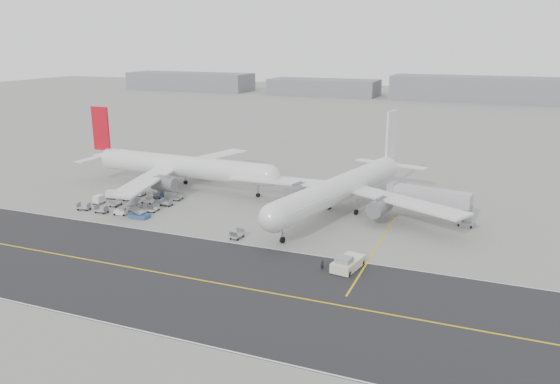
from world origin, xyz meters
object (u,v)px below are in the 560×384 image
at_px(airliner_a, 178,166).
at_px(jet_bridge, 430,198).
at_px(ground_crew_a, 322,265).
at_px(airliner_b, 342,187).
at_px(pushback_tug, 347,263).

bearing_deg(airliner_a, jet_bridge, -90.49).
bearing_deg(jet_bridge, ground_crew_a, -101.69).
relative_size(airliner_b, jet_bridge, 3.05).
xyz_separation_m(airliner_a, jet_bridge, (60.26, -2.66, -0.77)).
distance_m(airliner_a, ground_crew_a, 59.20).
distance_m(airliner_a, airliner_b, 42.84).
height_order(jet_bridge, ground_crew_a, jet_bridge).
relative_size(airliner_b, ground_crew_a, 33.29).
distance_m(pushback_tug, jet_bridge, 31.69).
bearing_deg(pushback_tug, jet_bridge, 84.18).
bearing_deg(pushback_tug, airliner_a, 157.89).
distance_m(jet_bridge, ground_crew_a, 34.51).
relative_size(jet_bridge, ground_crew_a, 10.92).
bearing_deg(jet_bridge, pushback_tug, -96.71).
bearing_deg(ground_crew_a, jet_bridge, 73.27).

